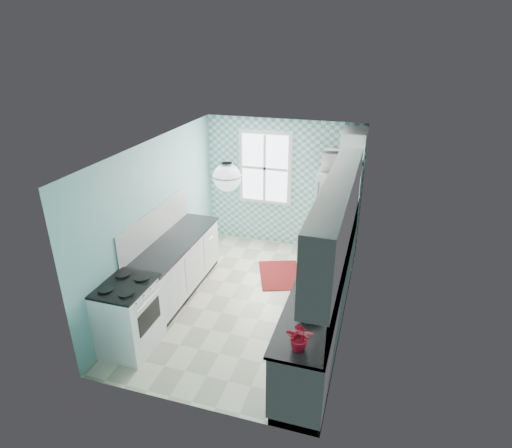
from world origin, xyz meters
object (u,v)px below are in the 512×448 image
(stove, at_px, (129,315))
(potted_plant, at_px, (300,337))
(ceiling_light, at_px, (227,177))
(fridge, at_px, (337,216))
(sink, at_px, (333,242))
(microwave, at_px, (341,161))
(fruit_bowl, at_px, (309,318))

(stove, height_order, potted_plant, potted_plant)
(ceiling_light, relative_size, potted_plant, 1.11)
(fridge, relative_size, potted_plant, 5.51)
(sink, xyz_separation_m, microwave, (-0.09, 1.19, 0.97))
(fridge, relative_size, fruit_bowl, 6.54)
(sink, xyz_separation_m, fruit_bowl, (-0.00, -2.10, 0.04))
(fruit_bowl, bearing_deg, stove, -179.90)
(fruit_bowl, bearing_deg, fridge, 91.57)
(fruit_bowl, distance_m, microwave, 3.42)
(fridge, height_order, microwave, microwave)
(ceiling_light, bearing_deg, microwave, 67.05)
(sink, distance_m, potted_plant, 2.62)
(stove, relative_size, fruit_bowl, 3.61)
(stove, height_order, sink, sink)
(potted_plant, distance_m, microwave, 3.89)
(ceiling_light, bearing_deg, fruit_bowl, -29.04)
(stove, relative_size, microwave, 1.56)
(stove, distance_m, microwave, 4.26)
(fridge, relative_size, sink, 3.04)
(ceiling_light, xyz_separation_m, fridge, (1.11, 2.62, -1.46))
(fruit_bowl, xyz_separation_m, microwave, (-0.09, 3.29, 0.93))
(potted_plant, height_order, microwave, microwave)
(stove, bearing_deg, fruit_bowl, 2.24)
(stove, bearing_deg, microwave, 57.09)
(microwave, bearing_deg, fruit_bowl, 91.47)
(stove, distance_m, sink, 3.22)
(ceiling_light, height_order, sink, ceiling_light)
(fruit_bowl, bearing_deg, potted_plant, -90.00)
(ceiling_light, height_order, potted_plant, ceiling_light)
(ceiling_light, distance_m, microwave, 2.88)
(fridge, height_order, stove, fridge)
(fruit_bowl, xyz_separation_m, potted_plant, (0.00, -0.51, 0.12))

